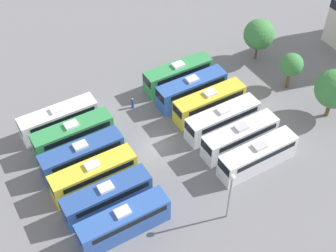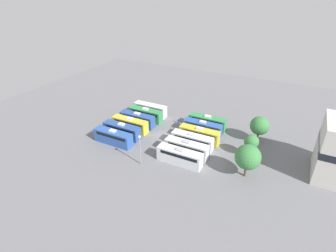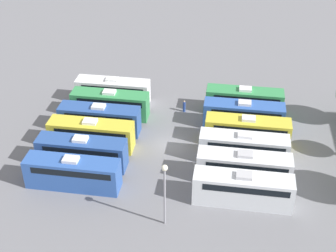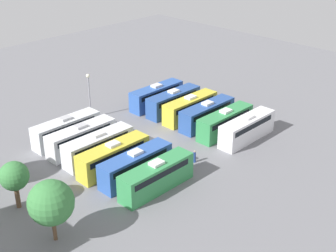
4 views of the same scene
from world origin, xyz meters
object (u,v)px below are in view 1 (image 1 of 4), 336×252
object	(u,v)px
bus_3	(94,175)
worker_person	(133,103)
light_pole	(231,189)
bus_1	(73,134)
bus_5	(124,221)
bus_9	(223,119)
tree_1	(292,65)
bus_6	(178,74)
bus_0	(59,119)
bus_10	(240,137)
bus_4	(107,197)
bus_7	(192,89)
bus_11	(258,155)
bus_2	(82,155)
bus_8	(210,102)
tree_0	(259,34)
tree_2	(335,89)

from	to	relation	value
bus_3	worker_person	xyz separation A→B (m)	(-9.59, 9.86, -1.07)
light_pole	bus_3	bearing A→B (deg)	-136.97
bus_1	bus_5	xyz separation A→B (m)	(14.43, -0.30, 0.00)
bus_1	bus_9	xyz separation A→B (m)	(7.21, 17.42, 0.00)
tree_1	bus_6	bearing A→B (deg)	-122.64
bus_0	light_pole	bearing A→B (deg)	25.91
bus_6	tree_1	size ratio (longest dim) A/B	1.79
bus_5	bus_10	world-z (taller)	same
bus_3	bus_10	xyz separation A→B (m)	(3.64, 17.94, 0.00)
bus_3	bus_6	xyz separation A→B (m)	(-10.63, 17.75, 0.00)
bus_0	bus_9	distance (m)	20.87
bus_0	tree_1	bearing A→B (deg)	74.86
bus_4	bus_7	xyz separation A→B (m)	(-10.62, 17.73, 0.00)
bus_10	bus_4	bearing A→B (deg)	-90.15
bus_7	light_pole	size ratio (longest dim) A/B	1.40
bus_0	light_pole	world-z (taller)	light_pole
bus_3	worker_person	distance (m)	13.80
bus_11	tree_1	world-z (taller)	tree_1
bus_2	worker_person	world-z (taller)	bus_2
bus_2	bus_8	size ratio (longest dim) A/B	1.00
bus_7	bus_8	world-z (taller)	same
bus_4	bus_7	world-z (taller)	same
bus_5	bus_11	distance (m)	17.76
bus_1	bus_3	size ratio (longest dim) A/B	1.00
bus_3	bus_7	size ratio (longest dim) A/B	1.00
bus_7	bus_11	xyz separation A→B (m)	(14.21, 0.18, 0.00)
bus_2	bus_5	size ratio (longest dim) A/B	1.00
bus_3	worker_person	size ratio (longest dim) A/B	6.02
bus_4	bus_8	distance (m)	19.57
bus_4	bus_9	world-z (taller)	same
bus_4	worker_person	bearing A→B (deg)	143.15
bus_0	bus_5	distance (m)	17.91
light_pole	bus_10	bearing A→B (deg)	136.23
bus_5	tree_0	world-z (taller)	tree_0
bus_11	worker_person	distance (m)	18.62
bus_6	bus_3	bearing A→B (deg)	-59.07
bus_11	tree_0	world-z (taller)	tree_0
bus_10	tree_2	bearing A→B (deg)	84.40
tree_1	tree_2	xyz separation A→B (m)	(7.23, 0.72, 0.67)
bus_9	bus_1	bearing A→B (deg)	-112.48
bus_7	tree_2	world-z (taller)	tree_2
bus_4	bus_9	size ratio (longest dim) A/B	1.00
bus_5	worker_person	distance (m)	19.51
bus_3	bus_6	size ratio (longest dim) A/B	1.00
bus_6	bus_10	bearing A→B (deg)	0.77
bus_8	tree_0	size ratio (longest dim) A/B	1.51
light_pole	bus_9	bearing A→B (deg)	147.14
tree_1	bus_7	bearing A→B (deg)	-110.01
bus_1	tree_0	distance (m)	30.92
bus_0	bus_10	xyz separation A→B (m)	(14.26, 18.02, 0.00)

